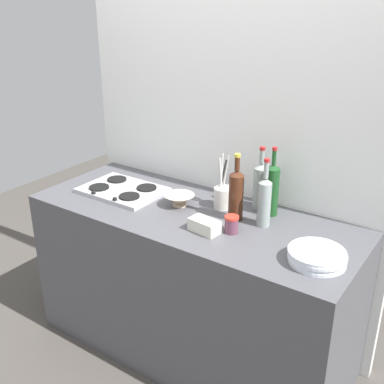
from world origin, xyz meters
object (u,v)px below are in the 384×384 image
(wine_bottle_mid_right, at_px, (264,201))
(mixing_bowl, at_px, (179,200))
(stovetop_hob, at_px, (123,190))
(wine_bottle_rightmost, at_px, (260,185))
(utensil_crock, at_px, (223,196))
(wine_bottle_leftmost, at_px, (236,194))
(condiment_jar_front, at_px, (232,224))
(butter_dish, at_px, (204,226))
(plate_stack, at_px, (317,257))
(wine_bottle_mid_left, at_px, (272,189))

(wine_bottle_mid_right, relative_size, mixing_bowl, 2.12)
(wine_bottle_mid_right, bearing_deg, mixing_bowl, -174.42)
(stovetop_hob, relative_size, wine_bottle_rightmost, 1.36)
(wine_bottle_mid_right, relative_size, utensil_crock, 1.19)
(wine_bottle_leftmost, height_order, condiment_jar_front, wine_bottle_leftmost)
(wine_bottle_rightmost, relative_size, condiment_jar_front, 3.94)
(stovetop_hob, relative_size, butter_dish, 3.12)
(wine_bottle_leftmost, xyz_separation_m, mixing_bowl, (-0.33, -0.03, -0.10))
(utensil_crock, bearing_deg, wine_bottle_leftmost, -33.91)
(stovetop_hob, xyz_separation_m, butter_dish, (0.66, -0.15, 0.02))
(plate_stack, xyz_separation_m, wine_bottle_leftmost, (-0.50, 0.17, 0.11))
(butter_dish, bearing_deg, stovetop_hob, 167.65)
(stovetop_hob, xyz_separation_m, mixing_bowl, (0.38, 0.03, 0.02))
(wine_bottle_leftmost, distance_m, mixing_bowl, 0.35)
(plate_stack, relative_size, utensil_crock, 0.86)
(mixing_bowl, height_order, butter_dish, same)
(butter_dish, xyz_separation_m, condiment_jar_front, (0.11, 0.07, 0.01))
(wine_bottle_rightmost, bearing_deg, plate_stack, -38.21)
(wine_bottle_leftmost, distance_m, wine_bottle_mid_right, 0.15)
(wine_bottle_mid_left, bearing_deg, wine_bottle_mid_right, -79.53)
(wine_bottle_leftmost, height_order, butter_dish, wine_bottle_leftmost)
(stovetop_hob, height_order, wine_bottle_mid_right, wine_bottle_mid_right)
(wine_bottle_mid_left, height_order, condiment_jar_front, wine_bottle_mid_left)
(condiment_jar_front, bearing_deg, stovetop_hob, 174.40)
(mixing_bowl, distance_m, condiment_jar_front, 0.41)
(wine_bottle_mid_right, height_order, butter_dish, wine_bottle_mid_right)
(wine_bottle_leftmost, height_order, mixing_bowl, wine_bottle_leftmost)
(mixing_bowl, xyz_separation_m, butter_dish, (0.28, -0.18, -0.00))
(mixing_bowl, bearing_deg, wine_bottle_mid_right, 5.58)
(stovetop_hob, bearing_deg, plate_stack, -4.99)
(utensil_crock, distance_m, condiment_jar_front, 0.29)
(stovetop_hob, distance_m, wine_bottle_rightmost, 0.81)
(wine_bottle_mid_left, relative_size, condiment_jar_front, 4.24)
(wine_bottle_rightmost, bearing_deg, condiment_jar_front, -86.18)
(wine_bottle_rightmost, bearing_deg, wine_bottle_mid_right, -57.76)
(wine_bottle_mid_left, bearing_deg, plate_stack, -40.53)
(condiment_jar_front, bearing_deg, butter_dish, -148.28)
(stovetop_hob, relative_size, wine_bottle_mid_right, 1.32)
(condiment_jar_front, bearing_deg, wine_bottle_rightmost, 93.82)
(wine_bottle_mid_left, relative_size, wine_bottle_mid_right, 1.05)
(stovetop_hob, distance_m, condiment_jar_front, 0.78)
(wine_bottle_leftmost, distance_m, wine_bottle_rightmost, 0.20)
(plate_stack, relative_size, mixing_bowl, 1.54)
(wine_bottle_mid_right, height_order, mixing_bowl, wine_bottle_mid_right)
(wine_bottle_mid_right, xyz_separation_m, mixing_bowl, (-0.48, -0.05, -0.10))
(wine_bottle_rightmost, distance_m, mixing_bowl, 0.44)
(plate_stack, height_order, wine_bottle_leftmost, wine_bottle_leftmost)
(plate_stack, distance_m, wine_bottle_mid_left, 0.51)
(wine_bottle_mid_left, xyz_separation_m, condiment_jar_front, (-0.07, -0.29, -0.10))
(wine_bottle_mid_right, height_order, wine_bottle_rightmost, wine_bottle_mid_right)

